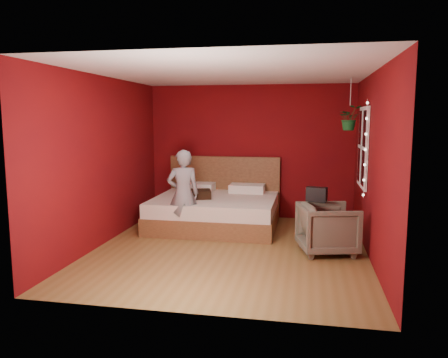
# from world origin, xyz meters

# --- Properties ---
(floor) EXTENTS (4.50, 4.50, 0.00)m
(floor) POSITION_xyz_m (0.00, 0.00, 0.00)
(floor) COLOR brown
(floor) RESTS_ON ground
(room_walls) EXTENTS (4.04, 4.54, 2.62)m
(room_walls) POSITION_xyz_m (0.00, 0.00, 1.68)
(room_walls) COLOR #690B0C
(room_walls) RESTS_ON ground
(window) EXTENTS (0.05, 0.97, 1.27)m
(window) POSITION_xyz_m (1.97, 0.90, 1.50)
(window) COLOR white
(window) RESTS_ON room_walls
(fairy_lights) EXTENTS (0.04, 0.04, 1.45)m
(fairy_lights) POSITION_xyz_m (1.94, 0.37, 1.50)
(fairy_lights) COLOR silver
(fairy_lights) RESTS_ON room_walls
(bed) EXTENTS (2.19, 1.86, 1.20)m
(bed) POSITION_xyz_m (-0.50, 1.37, 0.31)
(bed) COLOR brown
(bed) RESTS_ON ground
(person) EXTENTS (0.62, 0.52, 1.45)m
(person) POSITION_xyz_m (-0.87, 0.50, 0.73)
(person) COLOR gray
(person) RESTS_ON ground
(armchair) EXTENTS (0.96, 0.94, 0.72)m
(armchair) POSITION_xyz_m (1.43, 0.08, 0.36)
(armchair) COLOR #615D4D
(armchair) RESTS_ON ground
(handbag) EXTENTS (0.32, 0.22, 0.21)m
(handbag) POSITION_xyz_m (1.26, 0.29, 0.83)
(handbag) COLOR black
(handbag) RESTS_ON armchair
(throw_pillow) EXTENTS (0.50, 0.50, 0.14)m
(throw_pillow) POSITION_xyz_m (-0.76, 1.14, 0.62)
(throw_pillow) COLOR black
(throw_pillow) RESTS_ON bed
(hanging_plant) EXTENTS (0.41, 0.37, 0.84)m
(hanging_plant) POSITION_xyz_m (1.77, 1.11, 1.96)
(hanging_plant) COLOR silver
(hanging_plant) RESTS_ON room_walls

